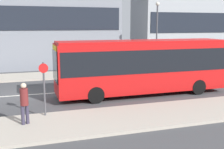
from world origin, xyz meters
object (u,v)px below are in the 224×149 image
pedestrian_near_stop (24,101)px  bus_stop_sign (44,85)px  city_bus (143,64)px  parked_car_0 (192,67)px  street_lamp (157,29)px

pedestrian_near_stop → bus_stop_sign: size_ratio=0.72×
city_bus → pedestrian_near_stop: city_bus is taller
parked_car_0 → street_lamp: street_lamp is taller
city_bus → street_lamp: size_ratio=1.73×
street_lamp → city_bus: bearing=-121.9°
city_bus → parked_car_0: bearing=36.8°
bus_stop_sign → parked_car_0: bearing=31.4°
pedestrian_near_stop → street_lamp: 16.85m
bus_stop_sign → street_lamp: street_lamp is taller
pedestrian_near_stop → street_lamp: street_lamp is taller
bus_stop_sign → city_bus: bearing=24.1°
parked_car_0 → bus_stop_sign: (-13.44, -8.20, 0.98)m
pedestrian_near_stop → bus_stop_sign: bearing=24.9°
bus_stop_sign → street_lamp: size_ratio=0.40×
city_bus → bus_stop_sign: bearing=-156.1°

